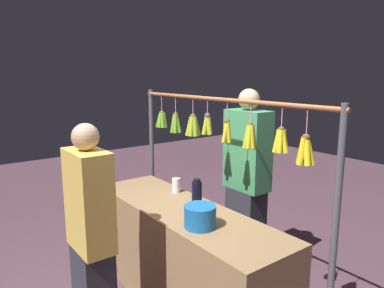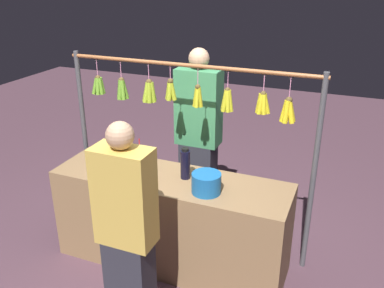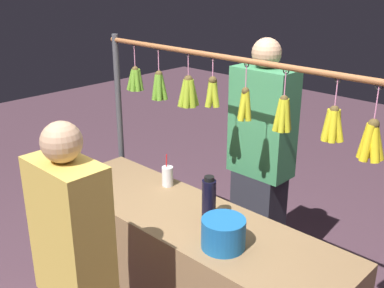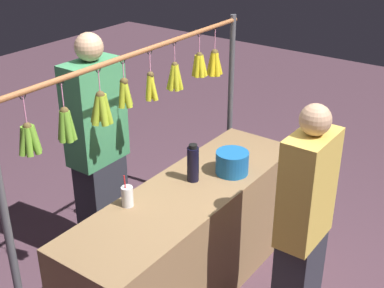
{
  "view_description": "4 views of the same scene",
  "coord_description": "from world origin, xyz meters",
  "px_view_note": "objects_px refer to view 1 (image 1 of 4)",
  "views": [
    {
      "loc": [
        -2.19,
        1.57,
        1.86
      ],
      "look_at": [
        -0.12,
        0.0,
        1.35
      ],
      "focal_mm": 33.91,
      "sensor_mm": 36.0,
      "label": 1
    },
    {
      "loc": [
        -1.29,
        2.69,
        2.38
      ],
      "look_at": [
        -0.19,
        0.0,
        1.14
      ],
      "focal_mm": 38.89,
      "sensor_mm": 36.0,
      "label": 2
    },
    {
      "loc": [
        -1.63,
        1.66,
        2.12
      ],
      "look_at": [
        -0.03,
        0.0,
        1.26
      ],
      "focal_mm": 43.65,
      "sensor_mm": 36.0,
      "label": 3
    },
    {
      "loc": [
        2.32,
        1.7,
        2.54
      ],
      "look_at": [
        -0.04,
        0.0,
        1.13
      ],
      "focal_mm": 48.87,
      "sensor_mm": 36.0,
      "label": 4
    }
  ],
  "objects_px": {
    "water_bottle": "(197,196)",
    "drink_cup": "(176,185)",
    "vendor_person": "(246,185)",
    "blue_bucket": "(200,216)",
    "customer_person": "(92,244)"
  },
  "relations": [
    {
      "from": "water_bottle",
      "to": "drink_cup",
      "type": "height_order",
      "value": "water_bottle"
    },
    {
      "from": "water_bottle",
      "to": "blue_bucket",
      "type": "bearing_deg",
      "value": 146.9
    },
    {
      "from": "water_bottle",
      "to": "blue_bucket",
      "type": "relative_size",
      "value": 1.18
    },
    {
      "from": "blue_bucket",
      "to": "drink_cup",
      "type": "relative_size",
      "value": 1.05
    },
    {
      "from": "blue_bucket",
      "to": "customer_person",
      "type": "distance_m",
      "value": 0.74
    },
    {
      "from": "water_bottle",
      "to": "vendor_person",
      "type": "height_order",
      "value": "vendor_person"
    },
    {
      "from": "water_bottle",
      "to": "drink_cup",
      "type": "xyz_separation_m",
      "value": [
        0.48,
        -0.14,
        -0.06
      ]
    },
    {
      "from": "vendor_person",
      "to": "customer_person",
      "type": "distance_m",
      "value": 1.53
    },
    {
      "from": "water_bottle",
      "to": "drink_cup",
      "type": "bearing_deg",
      "value": -16.29
    },
    {
      "from": "blue_bucket",
      "to": "customer_person",
      "type": "relative_size",
      "value": 0.14
    },
    {
      "from": "vendor_person",
      "to": "drink_cup",
      "type": "bearing_deg",
      "value": 60.57
    },
    {
      "from": "blue_bucket",
      "to": "drink_cup",
      "type": "height_order",
      "value": "drink_cup"
    },
    {
      "from": "vendor_person",
      "to": "blue_bucket",
      "type": "bearing_deg",
      "value": 114.95
    },
    {
      "from": "customer_person",
      "to": "vendor_person",
      "type": "bearing_deg",
      "value": -86.16
    },
    {
      "from": "customer_person",
      "to": "drink_cup",
      "type": "bearing_deg",
      "value": -66.34
    }
  ]
}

